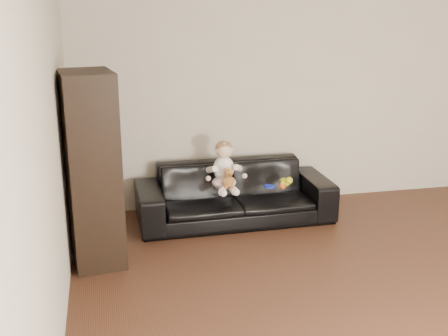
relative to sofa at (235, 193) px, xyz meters
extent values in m
plane|color=#462718|center=(0.85, -2.25, -0.30)|extent=(5.50, 5.50, 0.00)
plane|color=beige|center=(0.85, 0.50, 1.00)|extent=(5.00, 0.00, 5.00)
plane|color=beige|center=(-1.65, -2.25, 1.00)|extent=(0.00, 5.50, 5.50)
imported|color=black|center=(0.00, 0.00, 0.00)|extent=(2.04, 0.83, 0.59)
cube|color=black|center=(-1.42, -0.68, 0.55)|extent=(0.51, 0.64, 1.69)
cube|color=silver|center=(-1.40, -0.68, 0.93)|extent=(0.22, 0.27, 0.28)
ellipsoid|color=#FED7DC|center=(-0.13, -0.10, 0.16)|extent=(0.27, 0.24, 0.13)
ellipsoid|color=white|center=(-0.13, -0.08, 0.30)|extent=(0.23, 0.19, 0.26)
sphere|color=beige|center=(-0.13, -0.10, 0.51)|extent=(0.18, 0.18, 0.17)
ellipsoid|color=#8C603F|center=(-0.13, -0.09, 0.53)|extent=(0.19, 0.19, 0.12)
cylinder|color=#FED7DC|center=(-0.19, -0.26, 0.14)|extent=(0.09, 0.21, 0.08)
cylinder|color=#FED7DC|center=(-0.08, -0.26, 0.14)|extent=(0.09, 0.21, 0.08)
sphere|color=white|center=(-0.20, -0.37, 0.14)|extent=(0.08, 0.08, 0.07)
sphere|color=white|center=(-0.07, -0.37, 0.14)|extent=(0.08, 0.08, 0.07)
cylinder|color=white|center=(-0.27, -0.14, 0.32)|extent=(0.08, 0.18, 0.11)
cylinder|color=white|center=(0.00, -0.14, 0.32)|extent=(0.08, 0.18, 0.11)
ellipsoid|color=#A0652D|center=(-0.12, -0.26, 0.22)|extent=(0.12, 0.11, 0.13)
sphere|color=#A0652D|center=(-0.12, -0.27, 0.31)|extent=(0.09, 0.09, 0.08)
sphere|color=#A0652D|center=(-0.15, -0.26, 0.34)|extent=(0.04, 0.04, 0.03)
sphere|color=#A0652D|center=(-0.09, -0.26, 0.34)|extent=(0.04, 0.04, 0.03)
sphere|color=#593819|center=(-0.12, -0.31, 0.30)|extent=(0.04, 0.04, 0.03)
ellipsoid|color=#B9C617|center=(0.50, -0.16, 0.14)|extent=(0.15, 0.16, 0.09)
sphere|color=#D75B19|center=(0.44, -0.24, 0.13)|extent=(0.08, 0.08, 0.07)
cylinder|color=#1827C0|center=(0.33, -0.15, 0.10)|extent=(0.12, 0.12, 0.02)
camera|label=1|loc=(-1.29, -5.41, 1.96)|focal=45.00mm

